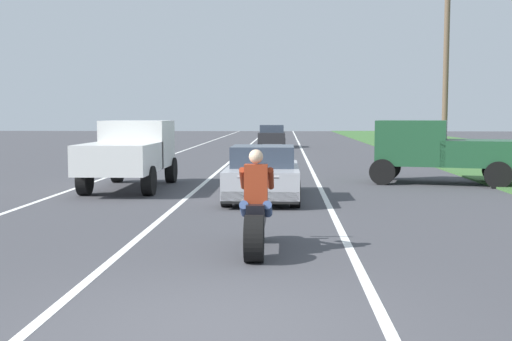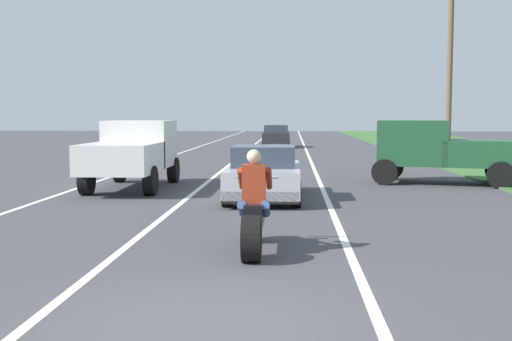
% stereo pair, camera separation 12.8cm
% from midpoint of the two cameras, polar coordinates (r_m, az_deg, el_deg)
% --- Properties ---
extents(ground_plane, '(160.00, 160.00, 0.00)m').
position_cam_midpoint_polar(ground_plane, '(6.72, -4.67, -13.67)').
color(ground_plane, '#424247').
extents(lane_stripe_left_solid, '(0.14, 120.00, 0.01)m').
position_cam_midpoint_polar(lane_stripe_left_solid, '(27.13, -10.65, 0.34)').
color(lane_stripe_left_solid, white).
rests_on(lane_stripe_left_solid, ground).
extents(lane_stripe_right_solid, '(0.14, 120.00, 0.01)m').
position_cam_midpoint_polar(lane_stripe_right_solid, '(26.42, 4.73, 0.29)').
color(lane_stripe_right_solid, white).
rests_on(lane_stripe_right_solid, ground).
extents(lane_stripe_centre_dashed, '(0.14, 120.00, 0.01)m').
position_cam_midpoint_polar(lane_stripe_centre_dashed, '(26.53, -3.06, 0.32)').
color(lane_stripe_centre_dashed, white).
rests_on(lane_stripe_centre_dashed, ground).
extents(motorcycle_with_rider, '(0.70, 2.21, 1.62)m').
position_cam_midpoint_polar(motorcycle_with_rider, '(9.93, -0.37, -4.03)').
color(motorcycle_with_rider, black).
rests_on(motorcycle_with_rider, ground).
extents(sports_car_silver, '(1.84, 4.30, 1.37)m').
position_cam_midpoint_polar(sports_car_silver, '(16.42, 0.41, -0.34)').
color(sports_car_silver, '#B7B7BC').
rests_on(sports_car_silver, ground).
extents(pickup_truck_left_lane_white, '(2.02, 4.80, 1.98)m').
position_cam_midpoint_polar(pickup_truck_left_lane_white, '(19.03, -11.28, 1.73)').
color(pickup_truck_left_lane_white, silver).
rests_on(pickup_truck_left_lane_white, ground).
extents(pickup_truck_right_shoulder_dark_green, '(5.14, 3.14, 1.98)m').
position_cam_midpoint_polar(pickup_truck_right_shoulder_dark_green, '(20.81, 16.09, 1.90)').
color(pickup_truck_right_shoulder_dark_green, '#1E4C2D').
rests_on(pickup_truck_right_shoulder_dark_green, ground).
extents(utility_pole_roadside, '(0.24, 0.24, 8.20)m').
position_cam_midpoint_polar(utility_pole_roadside, '(29.12, 16.43, 8.60)').
color(utility_pole_roadside, brown).
rests_on(utility_pole_roadside, ground).
extents(distant_car_far_ahead, '(1.80, 4.00, 1.50)m').
position_cam_midpoint_polar(distant_car_far_ahead, '(42.97, 1.35, 3.12)').
color(distant_car_far_ahead, '#262628').
rests_on(distant_car_far_ahead, ground).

